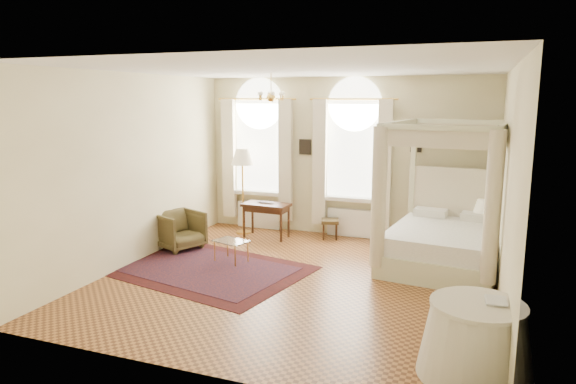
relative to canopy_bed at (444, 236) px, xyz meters
name	(u,v)px	position (x,y,z in m)	size (l,w,h in m)	color
ground	(296,281)	(-2.15, -1.49, -0.57)	(6.00, 6.00, 0.00)	#9B602D
room_walls	(296,157)	(-2.15, -1.49, 1.41)	(6.00, 6.00, 6.00)	#FFF5C2
window_left	(258,162)	(-4.05, 1.38, 0.92)	(1.62, 0.27, 3.29)	white
window_right	(352,167)	(-1.95, 1.38, 0.92)	(1.62, 0.27, 3.29)	white
chandelier	(271,96)	(-3.05, -0.29, 2.34)	(0.51, 0.45, 0.50)	gold
wall_pictures	(348,146)	(-2.06, 1.48, 1.33)	(2.54, 0.03, 0.39)	black
canopy_bed	(444,236)	(0.00, 0.00, 0.00)	(2.15, 2.52, 2.49)	beige
nightstand	(478,240)	(0.55, 0.87, -0.25)	(0.44, 0.40, 0.63)	#38200F
nightstand_lamp	(482,208)	(0.59, 0.89, 0.35)	(0.30, 0.30, 0.44)	gold
writing_desk	(266,208)	(-3.59, 0.74, 0.05)	(0.99, 0.55, 0.72)	#38200F
laptop	(267,202)	(-3.63, 0.85, 0.17)	(0.36, 0.23, 0.03)	black
stool	(330,223)	(-2.32, 1.10, -0.23)	(0.44, 0.44, 0.41)	#4C3D20
armchair	(179,230)	(-4.85, -0.60, -0.20)	(0.78, 0.80, 0.73)	#473C1E
coffee_table	(231,243)	(-3.54, -1.00, -0.21)	(0.67, 0.56, 0.39)	white
floor_lamp	(242,161)	(-4.20, 0.90, 1.00)	(0.47, 0.47, 1.83)	gold
oriental_rug	(207,269)	(-3.75, -1.51, -0.56)	(3.64, 2.94, 0.01)	#441110
side_table	(476,340)	(0.55, -3.51, -0.17)	(1.18, 1.18, 0.81)	white
book	(485,300)	(0.62, -3.44, 0.25)	(0.21, 0.28, 0.03)	black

